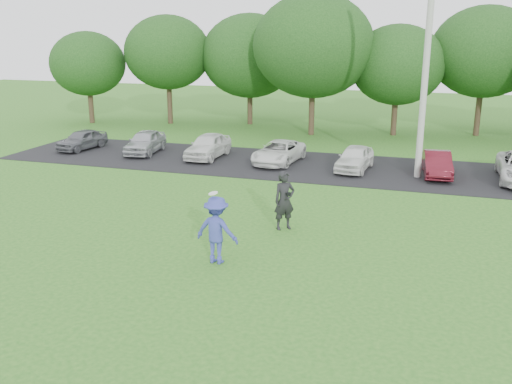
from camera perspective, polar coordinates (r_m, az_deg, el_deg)
ground at (r=16.08m, az=-3.77°, el=-7.75°), size 100.00×100.00×0.00m
parking_lot at (r=27.99m, az=5.84°, el=2.58°), size 32.00×6.50×0.03m
utility_pole at (r=26.04m, az=16.73°, el=13.12°), size 0.28×0.28×10.92m
frisbee_player at (r=16.22m, az=-3.96°, el=-3.80°), size 1.32×0.83×2.14m
camera_bystander at (r=18.91m, az=2.86°, el=-0.85°), size 0.86×0.82×1.99m
parked_cars at (r=27.68m, az=7.79°, el=3.63°), size 28.02×4.67×1.26m
tree_row at (r=36.70m, az=11.64°, el=13.23°), size 42.39×9.85×8.64m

